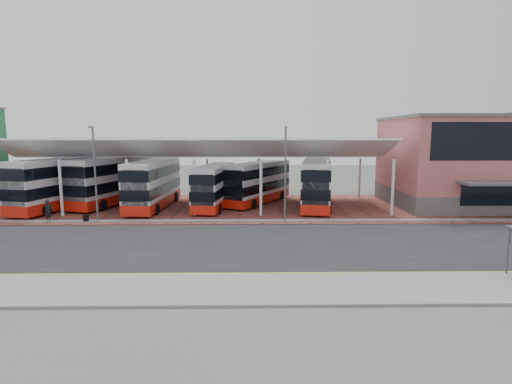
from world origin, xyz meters
The scene contains 19 objects.
ground centered at (0.00, 0.00, 0.00)m, with size 140.00×140.00×0.00m, color #4A4E48.
road centered at (0.00, -1.00, 0.01)m, with size 120.00×14.00×0.02m, color black.
forecourt centered at (2.00, 13.00, 0.03)m, with size 72.00×16.00×0.06m, color brown.
sidewalk centered at (0.00, -9.00, 0.07)m, with size 120.00×4.00×0.14m, color slate.
north_kerb centered at (0.00, 6.20, 0.07)m, with size 120.00×0.80×0.14m, color slate.
yellow_line_near centered at (0.00, -7.00, 0.03)m, with size 120.00×0.12×0.01m, color #F2E603.
yellow_line_far centered at (0.00, -6.70, 0.03)m, with size 120.00×0.12×0.01m, color #F2E603.
canopy centered at (-6.00, 13.94, 5.80)m, with size 37.00×11.63×7.07m.
terminal centered at (23.00, 13.92, 4.66)m, with size 18.40×14.40×9.25m.
lamp_west centered at (-14.00, 6.27, 4.36)m, with size 0.16×0.90×8.07m.
lamp_east centered at (2.00, 6.27, 4.36)m, with size 0.16×0.90×8.07m.
bus_0 centered at (-19.86, 12.65, 2.54)m, with size 5.68×12.45×5.00m.
bus_1 centered at (-15.52, 15.13, 2.53)m, with size 6.13×12.36×4.98m.
bus_2 centered at (-10.73, 12.86, 2.44)m, with size 3.40×11.76×4.79m.
bus_3 centered at (-4.61, 12.95, 2.18)m, with size 3.67×10.57×4.27m.
bus_4 centered at (-0.06, 15.37, 2.25)m, with size 7.36×10.53×4.41m.
bus_5 centered at (5.82, 13.02, 2.42)m, with size 4.71×11.83×4.76m.
pedestrian centered at (-18.05, 6.12, 1.00)m, with size 0.69×0.45×1.89m, color black.
suitcase centered at (-14.88, 6.00, 0.39)m, with size 0.39×0.28×0.66m, color black.
Camera 1 is at (-0.98, -27.25, 7.38)m, focal length 28.00 mm.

